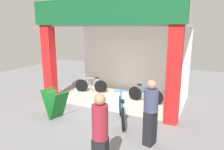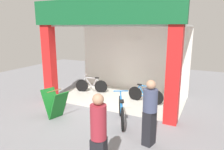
# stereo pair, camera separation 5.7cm
# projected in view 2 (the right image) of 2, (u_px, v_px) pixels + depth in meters

# --- Properties ---
(ground_plane) EXTENTS (18.31, 18.31, 0.00)m
(ground_plane) POSITION_uv_depth(u_px,v_px,m) (103.00, 110.00, 7.56)
(ground_plane) COLOR gray
(ground_plane) RESTS_ON ground
(shop_facade) EXTENTS (5.36, 3.20, 3.83)m
(shop_facade) POSITION_uv_depth(u_px,v_px,m) (120.00, 50.00, 8.37)
(shop_facade) COLOR beige
(shop_facade) RESTS_ON ground
(bicycle_inside_0) EXTENTS (1.47, 0.40, 0.81)m
(bicycle_inside_0) POSITION_uv_depth(u_px,v_px,m) (145.00, 95.00, 8.25)
(bicycle_inside_0) COLOR black
(bicycle_inside_0) RESTS_ON ground
(bicycle_inside_1) EXTENTS (1.43, 0.50, 0.81)m
(bicycle_inside_1) POSITION_uv_depth(u_px,v_px,m) (91.00, 85.00, 9.55)
(bicycle_inside_1) COLOR black
(bicycle_inside_1) RESTS_ON ground
(bicycle_parked_0) EXTENTS (0.82, 1.54, 0.94)m
(bicycle_parked_0) POSITION_uv_depth(u_px,v_px,m) (121.00, 111.00, 6.52)
(bicycle_parked_0) COLOR black
(bicycle_parked_0) RESTS_ON ground
(sandwich_board_sign) EXTENTS (0.94, 0.71, 0.95)m
(sandwich_board_sign) POSITION_uv_depth(u_px,v_px,m) (55.00, 104.00, 6.84)
(sandwich_board_sign) COLOR #197226
(sandwich_board_sign) RESTS_ON ground
(pedestrian_0) EXTENTS (0.34, 0.34, 1.75)m
(pedestrian_0) POSITION_uv_depth(u_px,v_px,m) (99.00, 137.00, 3.96)
(pedestrian_0) COLOR black
(pedestrian_0) RESTS_ON ground
(pedestrian_1) EXTENTS (0.43, 0.43, 1.69)m
(pedestrian_1) POSITION_uv_depth(u_px,v_px,m) (150.00, 112.00, 5.17)
(pedestrian_1) COLOR black
(pedestrian_1) RESTS_ON ground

